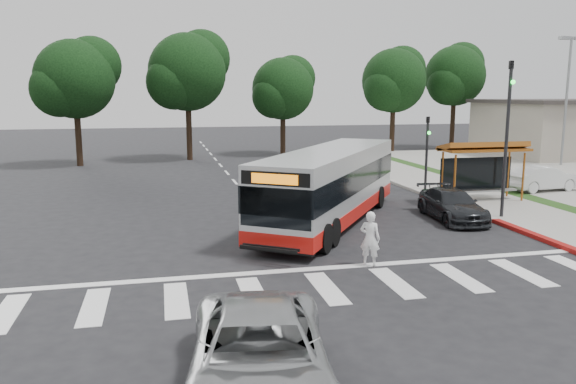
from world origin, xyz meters
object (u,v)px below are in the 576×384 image
object	(u,v)px
transit_bus	(331,186)
pedestrian	(370,239)
silver_suv_south	(260,357)
dark_sedan	(452,205)

from	to	relation	value
transit_bus	pedestrian	bearing A→B (deg)	-60.83
pedestrian	silver_suv_south	xyz separation A→B (m)	(-4.59, -6.68, -0.11)
silver_suv_south	dark_sedan	bearing A→B (deg)	57.97
transit_bus	silver_suv_south	distance (m)	13.58
transit_bus	dark_sedan	bearing A→B (deg)	27.24
transit_bus	pedestrian	world-z (taller)	transit_bus
pedestrian	dark_sedan	size ratio (longest dim) A/B	0.39
pedestrian	transit_bus	bearing A→B (deg)	-61.13
transit_bus	silver_suv_south	size ratio (longest dim) A/B	2.17
pedestrian	dark_sedan	bearing A→B (deg)	-102.94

